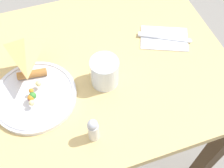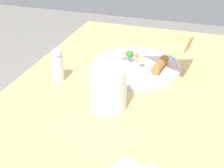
{
  "view_description": "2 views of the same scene",
  "coord_description": "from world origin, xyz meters",
  "px_view_note": "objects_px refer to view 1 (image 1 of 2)",
  "views": [
    {
      "loc": [
        -0.06,
        -0.55,
        1.51
      ],
      "look_at": [
        0.09,
        -0.1,
        0.79
      ],
      "focal_mm": 45.0,
      "sensor_mm": 36.0,
      "label": 1
    },
    {
      "loc": [
        0.72,
        0.15,
        1.21
      ],
      "look_at": [
        0.07,
        -0.06,
        0.84
      ],
      "focal_mm": 55.0,
      "sensor_mm": 36.0,
      "label": 2
    }
  ],
  "objects_px": {
    "plate_pizza": "(34,95)",
    "salt_shaker": "(93,130)",
    "napkin_folded": "(164,38)",
    "milk_glass": "(105,73)",
    "dining_table": "(80,92)",
    "butter_knife": "(162,37)"
  },
  "relations": [
    {
      "from": "napkin_folded",
      "to": "salt_shaker",
      "type": "distance_m",
      "value": 0.44
    },
    {
      "from": "napkin_folded",
      "to": "salt_shaker",
      "type": "relative_size",
      "value": 2.11
    },
    {
      "from": "salt_shaker",
      "to": "napkin_folded",
      "type": "bearing_deg",
      "value": 38.84
    },
    {
      "from": "plate_pizza",
      "to": "napkin_folded",
      "type": "height_order",
      "value": "plate_pizza"
    },
    {
      "from": "plate_pizza",
      "to": "butter_knife",
      "type": "relative_size",
      "value": 1.44
    },
    {
      "from": "dining_table",
      "to": "butter_knife",
      "type": "bearing_deg",
      "value": 6.86
    },
    {
      "from": "dining_table",
      "to": "milk_glass",
      "type": "bearing_deg",
      "value": -42.58
    },
    {
      "from": "dining_table",
      "to": "butter_knife",
      "type": "distance_m",
      "value": 0.35
    },
    {
      "from": "milk_glass",
      "to": "napkin_folded",
      "type": "relative_size",
      "value": 0.5
    },
    {
      "from": "milk_glass",
      "to": "dining_table",
      "type": "bearing_deg",
      "value": 137.42
    },
    {
      "from": "dining_table",
      "to": "butter_knife",
      "type": "relative_size",
      "value": 5.78
    },
    {
      "from": "plate_pizza",
      "to": "napkin_folded",
      "type": "bearing_deg",
      "value": 11.08
    },
    {
      "from": "napkin_folded",
      "to": "salt_shaker",
      "type": "bearing_deg",
      "value": -141.16
    },
    {
      "from": "milk_glass",
      "to": "butter_knife",
      "type": "bearing_deg",
      "value": 23.94
    },
    {
      "from": "milk_glass",
      "to": "butter_knife",
      "type": "distance_m",
      "value": 0.27
    },
    {
      "from": "dining_table",
      "to": "salt_shaker",
      "type": "xyz_separation_m",
      "value": [
        -0.01,
        -0.24,
        0.18
      ]
    },
    {
      "from": "milk_glass",
      "to": "napkin_folded",
      "type": "height_order",
      "value": "milk_glass"
    },
    {
      "from": "dining_table",
      "to": "butter_knife",
      "type": "xyz_separation_m",
      "value": [
        0.32,
        0.04,
        0.14
      ]
    },
    {
      "from": "butter_knife",
      "to": "salt_shaker",
      "type": "bearing_deg",
      "value": -111.58
    },
    {
      "from": "salt_shaker",
      "to": "dining_table",
      "type": "bearing_deg",
      "value": 87.57
    },
    {
      "from": "plate_pizza",
      "to": "salt_shaker",
      "type": "height_order",
      "value": "salt_shaker"
    },
    {
      "from": "napkin_folded",
      "to": "butter_knife",
      "type": "relative_size",
      "value": 1.11
    }
  ]
}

